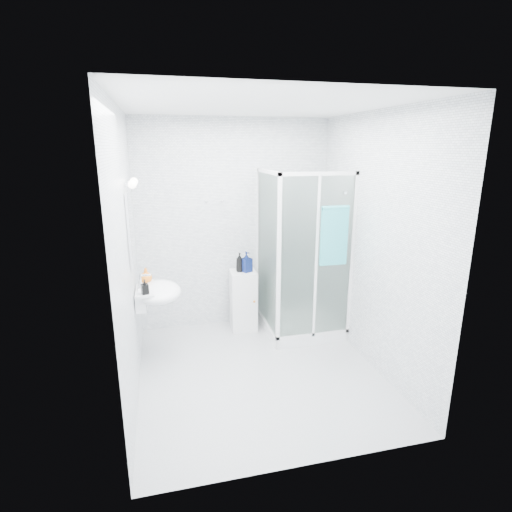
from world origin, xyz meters
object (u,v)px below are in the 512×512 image
object	(u,v)px
storage_cabinet	(243,300)
soap_dispenser_black	(145,287)
shower_enclosure	(297,299)
hand_towel	(334,234)
shampoo_bottle_b	(246,262)
shampoo_bottle_a	(240,262)
wall_basin	(156,293)
soap_dispenser_orange	(146,276)

from	to	relation	value
storage_cabinet	soap_dispenser_black	world-z (taller)	soap_dispenser_black
storage_cabinet	shower_enclosure	bearing A→B (deg)	-22.42
shower_enclosure	hand_towel	bearing A→B (deg)	-57.04
hand_towel	shampoo_bottle_b	size ratio (longest dim) A/B	2.61
shampoo_bottle_a	soap_dispenser_black	size ratio (longest dim) A/B	1.64
hand_towel	shampoo_bottle_b	distance (m)	1.16
shampoo_bottle_a	hand_towel	bearing A→B (deg)	-37.34
shower_enclosure	shampoo_bottle_b	distance (m)	0.77
shower_enclosure	shampoo_bottle_a	size ratio (longest dim) A/B	8.36
shampoo_bottle_b	soap_dispenser_black	bearing A→B (deg)	-146.48
wall_basin	soap_dispenser_black	bearing A→B (deg)	-117.88
storage_cabinet	shampoo_bottle_b	bearing A→B (deg)	-12.72
storage_cabinet	wall_basin	bearing A→B (deg)	-147.07
shower_enclosure	soap_dispenser_orange	distance (m)	1.83
hand_towel	shampoo_bottle_a	distance (m)	1.23
shower_enclosure	storage_cabinet	size ratio (longest dim) A/B	2.62
soap_dispenser_black	soap_dispenser_orange	bearing A→B (deg)	89.34
shower_enclosure	soap_dispenser_orange	xyz separation A→B (m)	(-1.75, -0.16, 0.50)
shower_enclosure	wall_basin	bearing A→B (deg)	-169.19
shower_enclosure	soap_dispenser_orange	size ratio (longest dim) A/B	12.40
shower_enclosure	hand_towel	world-z (taller)	shower_enclosure
soap_dispenser_orange	hand_towel	bearing A→B (deg)	-6.72
hand_towel	soap_dispenser_black	world-z (taller)	hand_towel
shampoo_bottle_b	soap_dispenser_orange	distance (m)	1.26
wall_basin	soap_dispenser_black	distance (m)	0.26
wall_basin	soap_dispenser_orange	size ratio (longest dim) A/B	3.47
shampoo_bottle_a	soap_dispenser_black	distance (m)	1.36
wall_basin	shampoo_bottle_b	size ratio (longest dim) A/B	2.22
soap_dispenser_orange	shampoo_bottle_b	bearing A→B (deg)	20.53
wall_basin	soap_dispenser_black	xyz separation A→B (m)	(-0.10, -0.19, 0.14)
shampoo_bottle_a	soap_dispenser_orange	world-z (taller)	soap_dispenser_orange
shampoo_bottle_a	shampoo_bottle_b	xyz separation A→B (m)	(0.08, -0.02, 0.01)
storage_cabinet	shampoo_bottle_a	world-z (taller)	shampoo_bottle_a
hand_towel	wall_basin	bearing A→B (deg)	177.46
shower_enclosure	shampoo_bottle_b	size ratio (longest dim) A/B	7.94
hand_towel	shampoo_bottle_b	xyz separation A→B (m)	(-0.83, 0.68, -0.44)
shower_enclosure	shampoo_bottle_b	xyz separation A→B (m)	(-0.57, 0.28, 0.44)
shampoo_bottle_a	shampoo_bottle_b	bearing A→B (deg)	-12.74
storage_cabinet	shampoo_bottle_a	distance (m)	0.50
shower_enclosure	soap_dispenser_black	size ratio (longest dim) A/B	13.72
shower_enclosure	wall_basin	distance (m)	1.72
shampoo_bottle_b	shower_enclosure	bearing A→B (deg)	-25.88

